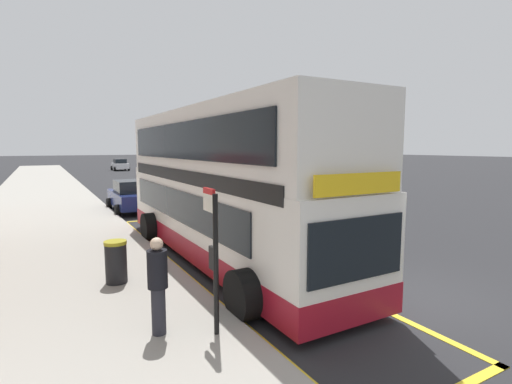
{
  "coord_description": "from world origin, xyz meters",
  "views": [
    {
      "loc": [
        -7.09,
        -5.57,
        3.33
      ],
      "look_at": [
        -0.56,
        5.94,
        1.77
      ],
      "focal_mm": 26.79,
      "sensor_mm": 36.0,
      "label": 1
    }
  ],
  "objects_px": {
    "parked_car_grey_behind": "(261,188)",
    "parked_car_white_kerbside": "(120,165)",
    "double_decker_bus": "(220,190)",
    "bus_stop_sign": "(214,248)",
    "litter_bin": "(116,262)",
    "pedestrian_waiting_near_sign": "(158,282)",
    "parked_car_navy_across": "(132,196)"
  },
  "relations": [
    {
      "from": "parked_car_grey_behind",
      "to": "parked_car_white_kerbside",
      "type": "bearing_deg",
      "value": 90.92
    },
    {
      "from": "double_decker_bus",
      "to": "parked_car_grey_behind",
      "type": "distance_m",
      "value": 12.17
    },
    {
      "from": "bus_stop_sign",
      "to": "litter_bin",
      "type": "xyz_separation_m",
      "value": [
        -1.05,
        3.38,
        -0.99
      ]
    },
    {
      "from": "pedestrian_waiting_near_sign",
      "to": "double_decker_bus",
      "type": "bearing_deg",
      "value": 53.73
    },
    {
      "from": "bus_stop_sign",
      "to": "pedestrian_waiting_near_sign",
      "type": "relative_size",
      "value": 1.48
    },
    {
      "from": "double_decker_bus",
      "to": "pedestrian_waiting_near_sign",
      "type": "height_order",
      "value": "double_decker_bus"
    },
    {
      "from": "double_decker_bus",
      "to": "bus_stop_sign",
      "type": "height_order",
      "value": "double_decker_bus"
    },
    {
      "from": "parked_car_navy_across",
      "to": "parked_car_white_kerbside",
      "type": "relative_size",
      "value": 1.0
    },
    {
      "from": "parked_car_white_kerbside",
      "to": "double_decker_bus",
      "type": "bearing_deg",
      "value": -95.12
    },
    {
      "from": "double_decker_bus",
      "to": "pedestrian_waiting_near_sign",
      "type": "distance_m",
      "value": 5.17
    },
    {
      "from": "litter_bin",
      "to": "pedestrian_waiting_near_sign",
      "type": "bearing_deg",
      "value": -86.3
    },
    {
      "from": "parked_car_navy_across",
      "to": "pedestrian_waiting_near_sign",
      "type": "xyz_separation_m",
      "value": [
        -2.44,
        -13.99,
        0.26
      ]
    },
    {
      "from": "double_decker_bus",
      "to": "parked_car_grey_behind",
      "type": "relative_size",
      "value": 2.71
    },
    {
      "from": "double_decker_bus",
      "to": "litter_bin",
      "type": "height_order",
      "value": "double_decker_bus"
    },
    {
      "from": "bus_stop_sign",
      "to": "litter_bin",
      "type": "distance_m",
      "value": 3.68
    },
    {
      "from": "double_decker_bus",
      "to": "parked_car_white_kerbside",
      "type": "xyz_separation_m",
      "value": [
        5.34,
        46.5,
        -1.27
      ]
    },
    {
      "from": "parked_car_grey_behind",
      "to": "pedestrian_waiting_near_sign",
      "type": "bearing_deg",
      "value": -128.13
    },
    {
      "from": "parked_car_navy_across",
      "to": "parked_car_white_kerbside",
      "type": "height_order",
      "value": "same"
    },
    {
      "from": "parked_car_navy_across",
      "to": "pedestrian_waiting_near_sign",
      "type": "bearing_deg",
      "value": 82.17
    },
    {
      "from": "parked_car_grey_behind",
      "to": "pedestrian_waiting_near_sign",
      "type": "xyz_separation_m",
      "value": [
        -10.15,
        -13.86,
        0.26
      ]
    },
    {
      "from": "litter_bin",
      "to": "double_decker_bus",
      "type": "bearing_deg",
      "value": 19.31
    },
    {
      "from": "parked_car_white_kerbside",
      "to": "litter_bin",
      "type": "bearing_deg",
      "value": -98.72
    },
    {
      "from": "bus_stop_sign",
      "to": "double_decker_bus",
      "type": "bearing_deg",
      "value": 64.54
    },
    {
      "from": "bus_stop_sign",
      "to": "parked_car_grey_behind",
      "type": "relative_size",
      "value": 0.59
    },
    {
      "from": "bus_stop_sign",
      "to": "parked_car_navy_across",
      "type": "xyz_separation_m",
      "value": [
        1.58,
        14.4,
        -0.83
      ]
    },
    {
      "from": "double_decker_bus",
      "to": "parked_car_navy_across",
      "type": "relative_size",
      "value": 2.71
    },
    {
      "from": "bus_stop_sign",
      "to": "parked_car_white_kerbside",
      "type": "relative_size",
      "value": 0.59
    },
    {
      "from": "pedestrian_waiting_near_sign",
      "to": "parked_car_grey_behind",
      "type": "bearing_deg",
      "value": 53.78
    },
    {
      "from": "bus_stop_sign",
      "to": "parked_car_white_kerbside",
      "type": "height_order",
      "value": "bus_stop_sign"
    },
    {
      "from": "litter_bin",
      "to": "parked_car_white_kerbside",
      "type": "bearing_deg",
      "value": 79.84
    },
    {
      "from": "parked_car_white_kerbside",
      "to": "pedestrian_waiting_near_sign",
      "type": "xyz_separation_m",
      "value": [
        -8.34,
        -50.59,
        0.26
      ]
    },
    {
      "from": "parked_car_white_kerbside",
      "to": "litter_bin",
      "type": "xyz_separation_m",
      "value": [
        -8.53,
        -47.62,
        -0.15
      ]
    }
  ]
}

